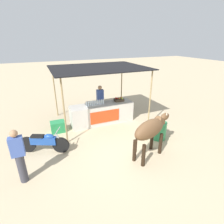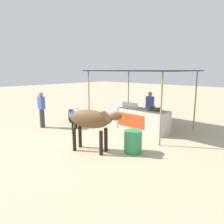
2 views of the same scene
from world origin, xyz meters
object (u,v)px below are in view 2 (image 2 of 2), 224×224
(fruit_crate, at_px, (155,109))
(cooler_box, at_px, (102,118))
(cow, at_px, (91,121))
(vendor_behind_counter, at_px, (150,109))
(motorcycle_parked, at_px, (72,116))
(water_barrel, at_px, (133,142))
(stall_counter, at_px, (136,119))
(passerby_on_street, at_px, (42,109))

(fruit_crate, height_order, cooler_box, fruit_crate)
(cow, bearing_deg, vendor_behind_counter, 95.22)
(cooler_box, distance_m, motorcycle_parked, 1.53)
(fruit_crate, xyz_separation_m, cow, (-0.37, -3.20, 0.00))
(fruit_crate, bearing_deg, cooler_box, -177.11)
(cooler_box, distance_m, water_barrel, 4.31)
(cooler_box, bearing_deg, cow, -49.01)
(cooler_box, relative_size, cow, 0.33)
(stall_counter, bearing_deg, fruit_crate, 3.45)
(motorcycle_parked, bearing_deg, vendor_behind_counter, 37.37)
(fruit_crate, distance_m, motorcycle_parked, 4.00)
(water_barrel, distance_m, motorcycle_parked, 4.41)
(stall_counter, distance_m, water_barrel, 2.81)
(motorcycle_parked, bearing_deg, cow, -26.92)
(cooler_box, bearing_deg, fruit_crate, 2.89)
(vendor_behind_counter, xyz_separation_m, cow, (0.36, -3.89, 0.18))
(vendor_behind_counter, xyz_separation_m, water_barrel, (1.41, -3.06, -0.49))
(stall_counter, height_order, cooler_box, stall_counter)
(fruit_crate, bearing_deg, cow, -96.68)
(fruit_crate, relative_size, cow, 0.24)
(fruit_crate, height_order, motorcycle_parked, fruit_crate)
(cooler_box, bearing_deg, stall_counter, 2.65)
(cooler_box, xyz_separation_m, passerby_on_street, (-1.29, -2.61, 0.61))
(cooler_box, height_order, passerby_on_street, passerby_on_street)
(cow, bearing_deg, stall_counter, 99.85)
(motorcycle_parked, height_order, passerby_on_street, passerby_on_street)
(stall_counter, relative_size, fruit_crate, 6.82)
(stall_counter, relative_size, water_barrel, 4.12)
(water_barrel, relative_size, motorcycle_parked, 0.44)
(vendor_behind_counter, bearing_deg, cow, -84.78)
(stall_counter, distance_m, cow, 3.24)
(vendor_behind_counter, relative_size, motorcycle_parked, 0.99)
(cooler_box, distance_m, passerby_on_street, 2.97)
(fruit_crate, distance_m, passerby_on_street, 5.12)
(vendor_behind_counter, height_order, passerby_on_street, same)
(cow, xyz_separation_m, passerby_on_street, (-3.94, 0.44, -0.18))
(fruit_crate, xyz_separation_m, passerby_on_street, (-4.31, -2.76, -0.18))
(stall_counter, bearing_deg, cooler_box, -177.35)
(cooler_box, bearing_deg, vendor_behind_counter, 20.38)
(fruit_crate, relative_size, cooler_box, 0.73)
(water_barrel, bearing_deg, cooler_box, 149.13)
(motorcycle_parked, bearing_deg, cooler_box, 65.42)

